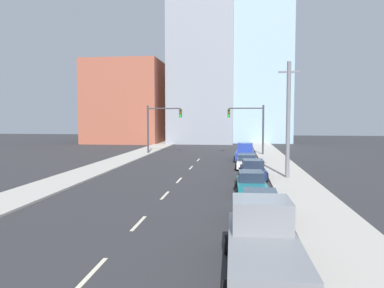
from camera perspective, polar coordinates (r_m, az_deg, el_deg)
The scene contains 20 objects.
sidewalk_left at distance 54.13m, azimuth -6.96°, elevation -1.01°, with size 3.42×97.94×0.13m.
sidewalk_right at distance 52.69m, azimuth 11.48°, elevation -1.20°, with size 3.42×97.94×0.13m.
lane_stripe_at_8m at distance 12.70m, azimuth -14.95°, elevation -18.38°, with size 0.16×2.40×0.01m, color beige.
lane_stripe_at_13m at distance 17.62m, azimuth -8.13°, elevation -11.85°, with size 0.16×2.40×0.01m, color beige.
lane_stripe_at_19m at distance 23.47m, azimuth -4.15°, elevation -7.80°, with size 0.16×2.40×0.01m, color beige.
lane_stripe_at_25m at distance 28.93m, azimuth -1.97°, elevation -5.53°, with size 0.16×2.40×0.01m, color beige.
lane_stripe_at_32m at distance 36.09m, azimuth -0.15°, elevation -3.61°, with size 0.16×2.40×0.01m, color beige.
lane_stripe_at_39m at distance 42.68m, azimuth 0.97°, elevation -2.42°, with size 0.16×2.40×0.01m, color beige.
building_brick_left at distance 75.04m, azimuth -9.62°, elevation 6.21°, with size 14.00×16.00×15.42m.
building_office_center at distance 76.64m, azimuth 1.83°, elevation 10.37°, with size 12.00×20.00×26.51m.
building_glass_right at distance 81.56m, azimuth 9.74°, elevation 15.42°, with size 13.00×20.00×41.94m.
traffic_signal_left at distance 49.58m, azimuth -5.26°, elevation 3.29°, with size 4.66×0.35×6.41m.
traffic_signal_right at distance 48.48m, azimuth 9.26°, elevation 3.24°, with size 4.66×0.35×6.41m.
utility_pole_right_mid at distance 30.07m, azimuth 14.45°, elevation 3.68°, with size 1.60×0.32×9.13m.
pickup_truck_gray at distance 12.05m, azimuth 10.75°, elevation -15.06°, with size 2.46×6.02×2.21m.
sedan_maroon at distance 17.91m, azimuth 10.34°, elevation -9.49°, with size 2.10×4.48×1.41m.
sedan_teal at distance 23.98m, azimuth 8.99°, elevation -5.99°, with size 2.10×4.31×1.45m.
sedan_navy at distance 29.86m, azimuth 9.24°, elevation -3.93°, with size 2.21×4.36×1.52m.
sedan_white at distance 35.79m, azimuth 8.39°, elevation -2.70°, with size 2.22×4.40×1.36m.
pickup_truck_blue at distance 43.02m, azimuth 8.06°, elevation -1.39°, with size 2.43×6.11×1.88m.
Camera 1 is at (4.47, -3.35, 4.82)m, focal length 35.00 mm.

